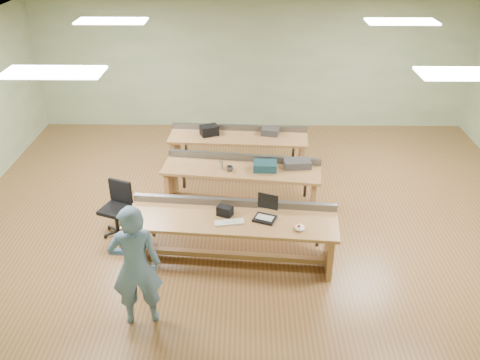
# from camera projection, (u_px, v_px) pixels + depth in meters

# --- Properties ---
(floor) EXTENTS (10.00, 10.00, 0.00)m
(floor) POSITION_uv_depth(u_px,v_px,m) (255.00, 214.00, 8.85)
(floor) COLOR brown
(floor) RESTS_ON ground
(ceiling) EXTENTS (10.00, 10.00, 0.00)m
(ceiling) POSITION_uv_depth(u_px,v_px,m) (258.00, 40.00, 7.40)
(ceiling) COLOR silver
(ceiling) RESTS_ON wall_back
(wall_back) EXTENTS (10.00, 0.04, 3.00)m
(wall_back) POSITION_uv_depth(u_px,v_px,m) (253.00, 64.00, 11.63)
(wall_back) COLOR #A5B68A
(wall_back) RESTS_ON floor
(wall_front) EXTENTS (10.00, 0.04, 3.00)m
(wall_front) POSITION_uv_depth(u_px,v_px,m) (263.00, 312.00, 4.62)
(wall_front) COLOR #A5B68A
(wall_front) RESTS_ON floor
(fluor_panels) EXTENTS (6.20, 3.50, 0.03)m
(fluor_panels) POSITION_uv_depth(u_px,v_px,m) (258.00, 43.00, 7.42)
(fluor_panels) COLOR white
(fluor_panels) RESTS_ON ceiling
(workbench_front) EXTENTS (3.13, 1.09, 0.86)m
(workbench_front) POSITION_uv_depth(u_px,v_px,m) (232.00, 228.00, 7.47)
(workbench_front) COLOR #AD7249
(workbench_front) RESTS_ON floor
(workbench_mid) EXTENTS (2.80, 1.08, 0.86)m
(workbench_mid) POSITION_uv_depth(u_px,v_px,m) (242.00, 177.00, 8.85)
(workbench_mid) COLOR #AD7249
(workbench_mid) RESTS_ON floor
(workbench_back) EXTENTS (2.74, 0.89, 0.86)m
(workbench_back) POSITION_uv_depth(u_px,v_px,m) (238.00, 145.00, 10.04)
(workbench_back) COLOR #AD7249
(workbench_back) RESTS_ON floor
(person) EXTENTS (0.70, 0.52, 1.73)m
(person) POSITION_uv_depth(u_px,v_px,m) (135.00, 266.00, 6.21)
(person) COLOR slate
(person) RESTS_ON floor
(laptop_base) EXTENTS (0.38, 0.34, 0.03)m
(laptop_base) POSITION_uv_depth(u_px,v_px,m) (265.00, 219.00, 7.32)
(laptop_base) COLOR black
(laptop_base) RESTS_ON workbench_front
(laptop_screen) EXTENTS (0.29, 0.12, 0.24)m
(laptop_screen) POSITION_uv_depth(u_px,v_px,m) (268.00, 201.00, 7.31)
(laptop_screen) COLOR black
(laptop_screen) RESTS_ON laptop_base
(keyboard) EXTENTS (0.44, 0.21, 0.02)m
(keyboard) POSITION_uv_depth(u_px,v_px,m) (229.00, 222.00, 7.24)
(keyboard) COLOR beige
(keyboard) RESTS_ON workbench_front
(trackball_mouse) EXTENTS (0.16, 0.18, 0.07)m
(trackball_mouse) POSITION_uv_depth(u_px,v_px,m) (300.00, 228.00, 7.08)
(trackball_mouse) COLOR white
(trackball_mouse) RESTS_ON workbench_front
(camera_bag) EXTENTS (0.26, 0.22, 0.15)m
(camera_bag) POSITION_uv_depth(u_px,v_px,m) (225.00, 211.00, 7.39)
(camera_bag) COLOR black
(camera_bag) RESTS_ON workbench_front
(task_chair) EXTENTS (0.62, 0.62, 0.89)m
(task_chair) POSITION_uv_depth(u_px,v_px,m) (118.00, 215.00, 8.20)
(task_chair) COLOR black
(task_chair) RESTS_ON floor
(parts_bin_teal) EXTENTS (0.40, 0.31, 0.14)m
(parts_bin_teal) POSITION_uv_depth(u_px,v_px,m) (265.00, 166.00, 8.65)
(parts_bin_teal) COLOR #133640
(parts_bin_teal) RESTS_ON workbench_mid
(parts_bin_grey) EXTENTS (0.49, 0.34, 0.12)m
(parts_bin_grey) POSITION_uv_depth(u_px,v_px,m) (297.00, 163.00, 8.76)
(parts_bin_grey) COLOR #323234
(parts_bin_grey) RESTS_ON workbench_mid
(mug) EXTENTS (0.15, 0.15, 0.09)m
(mug) POSITION_uv_depth(u_px,v_px,m) (230.00, 169.00, 8.62)
(mug) COLOR #323234
(mug) RESTS_ON workbench_mid
(drinks_can) EXTENTS (0.09, 0.09, 0.13)m
(drinks_can) POSITION_uv_depth(u_px,v_px,m) (221.00, 165.00, 8.70)
(drinks_can) COLOR #B8B8BC
(drinks_can) RESTS_ON workbench_mid
(storage_box_back) EXTENTS (0.40, 0.35, 0.19)m
(storage_box_back) POSITION_uv_depth(u_px,v_px,m) (209.00, 130.00, 9.94)
(storage_box_back) COLOR black
(storage_box_back) RESTS_ON workbench_back
(tray_back) EXTENTS (0.38, 0.31, 0.13)m
(tray_back) POSITION_uv_depth(u_px,v_px,m) (270.00, 131.00, 9.96)
(tray_back) COLOR #323234
(tray_back) RESTS_ON workbench_back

